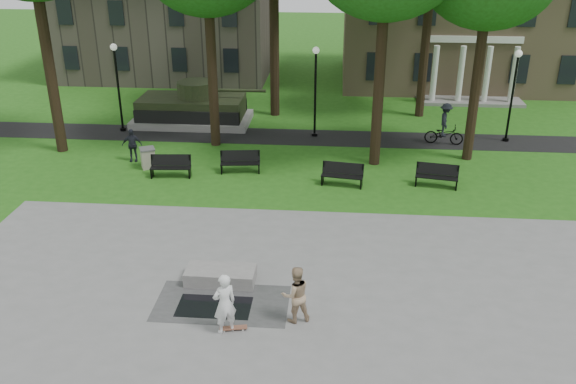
% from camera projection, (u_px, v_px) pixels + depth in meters
% --- Properties ---
extents(ground, '(120.00, 120.00, 0.00)m').
position_uv_depth(ground, '(285.00, 248.00, 21.45)').
color(ground, '#215714').
rests_on(ground, ground).
extents(plaza, '(22.00, 16.00, 0.02)m').
position_uv_depth(plaza, '(270.00, 336.00, 16.90)').
color(plaza, gray).
rests_on(plaza, ground).
extents(footpath, '(44.00, 2.60, 0.01)m').
position_uv_depth(footpath, '(305.00, 137.00, 32.37)').
color(footpath, black).
rests_on(footpath, ground).
extents(building_right, '(17.00, 12.00, 8.60)m').
position_uv_depth(building_right, '(460.00, 17.00, 42.58)').
color(building_right, '#9E8460').
rests_on(building_right, ground).
extents(building_left, '(15.00, 10.00, 7.20)m').
position_uv_depth(building_left, '(168.00, 23.00, 44.92)').
color(building_left, '#4C443D').
rests_on(building_left, ground).
extents(lamp_left, '(0.36, 0.36, 4.73)m').
position_uv_depth(lamp_left, '(117.00, 81.00, 32.25)').
color(lamp_left, black).
rests_on(lamp_left, ground).
extents(lamp_mid, '(0.36, 0.36, 4.73)m').
position_uv_depth(lamp_mid, '(315.00, 85.00, 31.46)').
color(lamp_mid, black).
rests_on(lamp_mid, ground).
extents(lamp_right, '(0.36, 0.36, 4.73)m').
position_uv_depth(lamp_right, '(513.00, 89.00, 30.71)').
color(lamp_right, black).
rests_on(lamp_right, ground).
extents(tank_monument, '(7.45, 3.40, 2.40)m').
position_uv_depth(tank_monument, '(193.00, 108.00, 34.32)').
color(tank_monument, gray).
rests_on(tank_monument, ground).
extents(puddle, '(2.20, 1.20, 0.00)m').
position_uv_depth(puddle, '(214.00, 307.00, 18.16)').
color(puddle, black).
rests_on(puddle, plaza).
extents(concrete_block, '(2.22, 1.04, 0.45)m').
position_uv_depth(concrete_block, '(221.00, 275.00, 19.34)').
color(concrete_block, gray).
rests_on(concrete_block, plaza).
extents(skateboard, '(0.80, 0.35, 0.07)m').
position_uv_depth(skateboard, '(233.00, 329.00, 17.13)').
color(skateboard, brown).
rests_on(skateboard, plaza).
extents(skateboarder, '(0.80, 0.74, 1.84)m').
position_uv_depth(skateboarder, '(225.00, 304.00, 16.70)').
color(skateboarder, white).
rests_on(skateboarder, plaza).
extents(friend_watching, '(1.02, 0.91, 1.73)m').
position_uv_depth(friend_watching, '(296.00, 294.00, 17.21)').
color(friend_watching, tan).
rests_on(friend_watching, plaza).
extents(pedestrian_walker, '(0.99, 0.54, 1.60)m').
position_uv_depth(pedestrian_walker, '(132.00, 145.00, 28.89)').
color(pedestrian_walker, '#22232D').
rests_on(pedestrian_walker, ground).
extents(cyclist, '(2.02, 1.18, 2.15)m').
position_uv_depth(cyclist, '(445.00, 128.00, 31.07)').
color(cyclist, black).
rests_on(cyclist, ground).
extents(park_bench_0, '(1.83, 0.66, 1.00)m').
position_uv_depth(park_bench_0, '(171.00, 166.00, 27.24)').
color(park_bench_0, black).
rests_on(park_bench_0, ground).
extents(park_bench_1, '(1.84, 0.73, 1.00)m').
position_uv_depth(park_bench_1, '(240.00, 161.00, 27.73)').
color(park_bench_1, black).
rests_on(park_bench_1, ground).
extents(park_bench_2, '(1.85, 0.80, 1.00)m').
position_uv_depth(park_bench_2, '(342.00, 174.00, 26.35)').
color(park_bench_2, black).
rests_on(park_bench_2, ground).
extents(park_bench_3, '(1.85, 0.84, 1.00)m').
position_uv_depth(park_bench_3, '(437.00, 175.00, 26.24)').
color(park_bench_3, black).
rests_on(park_bench_3, ground).
extents(trash_bin, '(0.87, 0.87, 0.96)m').
position_uv_depth(trash_bin, '(148.00, 158.00, 28.23)').
color(trash_bin, gray).
rests_on(trash_bin, ground).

